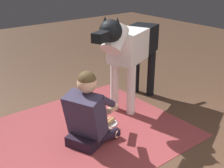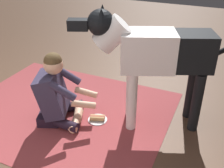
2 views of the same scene
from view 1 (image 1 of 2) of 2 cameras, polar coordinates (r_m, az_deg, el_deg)
ground_plane at (r=3.43m, az=-4.38°, el=-10.52°), size 13.07×13.07×0.00m
area_rug at (r=3.49m, az=-6.82°, el=-9.91°), size 2.50×1.97×0.01m
person_sitting_on_floor at (r=3.21m, az=-4.67°, el=-5.86°), size 0.74×0.61×0.84m
large_dog at (r=3.86m, az=3.62°, el=7.09°), size 1.53×0.76×1.31m
hot_dog_on_plate at (r=3.69m, az=-0.70°, el=-7.36°), size 0.22×0.22×0.06m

